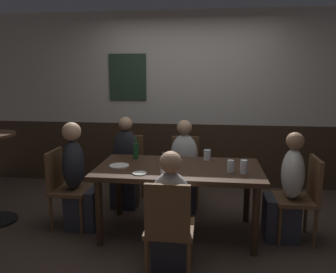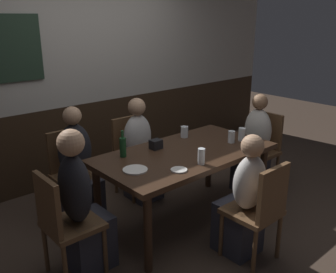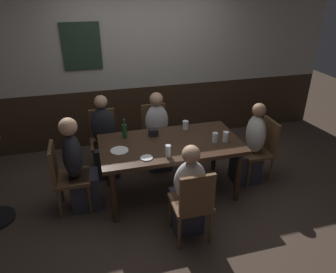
% 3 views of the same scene
% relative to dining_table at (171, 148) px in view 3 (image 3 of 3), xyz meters
% --- Properties ---
extents(ground_plane, '(12.00, 12.00, 0.00)m').
position_rel_dining_table_xyz_m(ground_plane, '(0.00, 0.00, -0.66)').
color(ground_plane, '#423328').
extents(wall_back, '(6.40, 0.13, 2.60)m').
position_rel_dining_table_xyz_m(wall_back, '(-0.01, 1.65, 0.64)').
color(wall_back, '#332316').
rests_on(wall_back, ground_plane).
extents(dining_table, '(1.72, 0.91, 0.74)m').
position_rel_dining_table_xyz_m(dining_table, '(0.00, 0.00, 0.00)').
color(dining_table, '#382316').
rests_on(dining_table, ground_plane).
extents(chair_left_far, '(0.40, 0.40, 0.88)m').
position_rel_dining_table_xyz_m(chair_left_far, '(-0.76, 0.87, -0.16)').
color(chair_left_far, brown).
rests_on(chair_left_far, ground_plane).
extents(chair_head_east, '(0.40, 0.40, 0.88)m').
position_rel_dining_table_xyz_m(chair_head_east, '(1.28, 0.00, -0.16)').
color(chair_head_east, brown).
rests_on(chair_head_east, ground_plane).
extents(chair_head_west, '(0.40, 0.40, 0.88)m').
position_rel_dining_table_xyz_m(chair_head_west, '(-1.28, 0.00, -0.16)').
color(chair_head_west, brown).
rests_on(chair_head_west, ground_plane).
extents(chair_mid_near, '(0.40, 0.40, 0.88)m').
position_rel_dining_table_xyz_m(chair_mid_near, '(0.00, -0.87, -0.16)').
color(chair_mid_near, brown).
rests_on(chair_mid_near, ground_plane).
extents(chair_mid_far, '(0.40, 0.40, 0.88)m').
position_rel_dining_table_xyz_m(chair_mid_far, '(0.00, 0.87, -0.16)').
color(chair_mid_far, brown).
rests_on(chair_mid_far, ground_plane).
extents(person_left_far, '(0.34, 0.37, 1.16)m').
position_rel_dining_table_xyz_m(person_left_far, '(-0.76, 0.71, -0.17)').
color(person_left_far, '#2D2D38').
rests_on(person_left_far, ground_plane).
extents(person_head_east, '(0.37, 0.34, 1.14)m').
position_rel_dining_table_xyz_m(person_head_east, '(1.11, 0.00, -0.19)').
color(person_head_east, '#2D2D38').
rests_on(person_head_east, ground_plane).
extents(person_head_west, '(0.37, 0.34, 1.19)m').
position_rel_dining_table_xyz_m(person_head_west, '(-1.12, 0.00, -0.15)').
color(person_head_west, '#2D2D38').
rests_on(person_head_west, ground_plane).
extents(person_mid_near, '(0.34, 0.37, 1.09)m').
position_rel_dining_table_xyz_m(person_mid_near, '(0.00, -0.71, -0.21)').
color(person_mid_near, '#2D2D38').
rests_on(person_mid_near, ground_plane).
extents(person_mid_far, '(0.34, 0.37, 1.13)m').
position_rel_dining_table_xyz_m(person_mid_far, '(-0.00, 0.71, -0.18)').
color(person_mid_far, '#2D2D38').
rests_on(person_mid_far, ground_plane).
extents(pint_glass_stout, '(0.07, 0.07, 0.12)m').
position_rel_dining_table_xyz_m(pint_glass_stout, '(0.53, -0.12, 0.13)').
color(pint_glass_stout, silver).
rests_on(pint_glass_stout, dining_table).
extents(tumbler_short, '(0.06, 0.06, 0.14)m').
position_rel_dining_table_xyz_m(tumbler_short, '(-0.12, -0.32, 0.14)').
color(tumbler_short, silver).
rests_on(tumbler_short, dining_table).
extents(beer_glass_half, '(0.08, 0.08, 0.12)m').
position_rel_dining_table_xyz_m(beer_glass_half, '(0.29, 0.32, 0.13)').
color(beer_glass_half, silver).
rests_on(beer_glass_half, dining_table).
extents(tumbler_water, '(0.07, 0.07, 0.14)m').
position_rel_dining_table_xyz_m(tumbler_water, '(0.65, -0.16, 0.14)').
color(tumbler_water, silver).
rests_on(tumbler_water, dining_table).
extents(beer_bottle_green, '(0.06, 0.06, 0.25)m').
position_rel_dining_table_xyz_m(beer_bottle_green, '(-0.52, 0.28, 0.18)').
color(beer_bottle_green, '#194723').
rests_on(beer_bottle_green, dining_table).
extents(plate_white_large, '(0.21, 0.21, 0.01)m').
position_rel_dining_table_xyz_m(plate_white_large, '(-0.63, -0.05, 0.09)').
color(plate_white_large, white).
rests_on(plate_white_large, dining_table).
extents(plate_white_small, '(0.14, 0.14, 0.01)m').
position_rel_dining_table_xyz_m(plate_white_small, '(-0.36, -0.30, 0.09)').
color(plate_white_small, white).
rests_on(plate_white_small, dining_table).
extents(condiment_caddy, '(0.11, 0.09, 0.09)m').
position_rel_dining_table_xyz_m(condiment_caddy, '(-0.16, 0.24, 0.12)').
color(condiment_caddy, black).
rests_on(condiment_caddy, dining_table).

